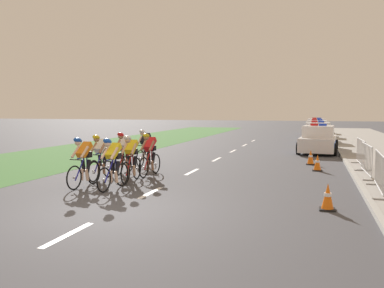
{
  "coord_description": "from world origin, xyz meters",
  "views": [
    {
      "loc": [
        4.37,
        -8.02,
        2.34
      ],
      "look_at": [
        0.14,
        5.86,
        1.1
      ],
      "focal_mm": 37.49,
      "sensor_mm": 36.0,
      "label": 1
    }
  ],
  "objects_px": {
    "cyclist_fourth": "(131,158)",
    "crowd_barrier_rear": "(361,153)",
    "police_car_third": "(317,130)",
    "crowd_barrier_middle": "(366,160)",
    "cyclist_sixth": "(150,154)",
    "police_car_nearest": "(318,140)",
    "cyclist_second": "(113,163)",
    "police_car_second": "(317,134)",
    "crowd_barrier_front": "(379,173)",
    "cyclist_fifth": "(124,152)",
    "traffic_cone_far": "(317,163)",
    "traffic_cone_near": "(311,157)",
    "cyclist_third": "(101,156)",
    "cyclist_seventh": "(145,147)",
    "cyclist_lead": "(84,161)",
    "traffic_cone_mid": "(328,197)",
    "police_car_furthest": "(317,127)"
  },
  "relations": [
    {
      "from": "traffic_cone_near",
      "to": "traffic_cone_mid",
      "type": "height_order",
      "value": "same"
    },
    {
      "from": "cyclist_sixth",
      "to": "police_car_nearest",
      "type": "xyz_separation_m",
      "value": [
        5.79,
        9.91,
        -0.11
      ]
    },
    {
      "from": "cyclist_seventh",
      "to": "crowd_barrier_rear",
      "type": "distance_m",
      "value": 8.66
    },
    {
      "from": "crowd_barrier_rear",
      "to": "traffic_cone_mid",
      "type": "distance_m",
      "value": 7.3
    },
    {
      "from": "police_car_nearest",
      "to": "crowd_barrier_middle",
      "type": "xyz_separation_m",
      "value": [
        1.48,
        -8.37,
        -0.03
      ]
    },
    {
      "from": "cyclist_lead",
      "to": "cyclist_third",
      "type": "height_order",
      "value": "same"
    },
    {
      "from": "cyclist_second",
      "to": "cyclist_fourth",
      "type": "xyz_separation_m",
      "value": [
        -0.04,
        1.32,
        0.0
      ]
    },
    {
      "from": "cyclist_fifth",
      "to": "traffic_cone_far",
      "type": "height_order",
      "value": "cyclist_fifth"
    },
    {
      "from": "police_car_nearest",
      "to": "traffic_cone_far",
      "type": "distance_m",
      "value": 6.97
    },
    {
      "from": "crowd_barrier_rear",
      "to": "crowd_barrier_middle",
      "type": "bearing_deg",
      "value": -91.45
    },
    {
      "from": "cyclist_fourth",
      "to": "cyclist_seventh",
      "type": "distance_m",
      "value": 3.73
    },
    {
      "from": "cyclist_fifth",
      "to": "traffic_cone_mid",
      "type": "xyz_separation_m",
      "value": [
        7.03,
        -3.57,
        -0.48
      ]
    },
    {
      "from": "cyclist_second",
      "to": "crowd_barrier_middle",
      "type": "xyz_separation_m",
      "value": [
        7.35,
        4.12,
        -0.14
      ]
    },
    {
      "from": "cyclist_fifth",
      "to": "crowd_barrier_rear",
      "type": "distance_m",
      "value": 9.19
    },
    {
      "from": "cyclist_third",
      "to": "traffic_cone_near",
      "type": "bearing_deg",
      "value": 41.44
    },
    {
      "from": "police_car_second",
      "to": "crowd_barrier_front",
      "type": "height_order",
      "value": "police_car_second"
    },
    {
      "from": "traffic_cone_near",
      "to": "traffic_cone_far",
      "type": "height_order",
      "value": "same"
    },
    {
      "from": "cyclist_sixth",
      "to": "crowd_barrier_front",
      "type": "relative_size",
      "value": 0.74
    },
    {
      "from": "cyclist_fourth",
      "to": "crowd_barrier_front",
      "type": "distance_m",
      "value": 7.39
    },
    {
      "from": "cyclist_second",
      "to": "cyclist_seventh",
      "type": "relative_size",
      "value": 1.0
    },
    {
      "from": "cyclist_third",
      "to": "cyclist_fourth",
      "type": "height_order",
      "value": "same"
    },
    {
      "from": "cyclist_seventh",
      "to": "traffic_cone_mid",
      "type": "height_order",
      "value": "cyclist_seventh"
    },
    {
      "from": "cyclist_fifth",
      "to": "police_car_third",
      "type": "xyz_separation_m",
      "value": [
        6.92,
        21.4,
        -0.11
      ]
    },
    {
      "from": "crowd_barrier_middle",
      "to": "cyclist_sixth",
      "type": "bearing_deg",
      "value": -168.03
    },
    {
      "from": "police_car_third",
      "to": "crowd_barrier_middle",
      "type": "bearing_deg",
      "value": -85.78
    },
    {
      "from": "police_car_nearest",
      "to": "police_car_furthest",
      "type": "height_order",
      "value": "same"
    },
    {
      "from": "cyclist_second",
      "to": "police_car_third",
      "type": "xyz_separation_m",
      "value": [
        5.87,
        24.24,
        -0.11
      ]
    },
    {
      "from": "cyclist_sixth",
      "to": "traffic_cone_far",
      "type": "height_order",
      "value": "cyclist_sixth"
    },
    {
      "from": "traffic_cone_mid",
      "to": "police_car_nearest",
      "type": "bearing_deg",
      "value": 90.45
    },
    {
      "from": "cyclist_sixth",
      "to": "police_car_third",
      "type": "distance_m",
      "value": 22.42
    },
    {
      "from": "cyclist_lead",
      "to": "cyclist_fourth",
      "type": "bearing_deg",
      "value": 51.99
    },
    {
      "from": "cyclist_third",
      "to": "cyclist_seventh",
      "type": "bearing_deg",
      "value": 88.82
    },
    {
      "from": "cyclist_lead",
      "to": "crowd_barrier_middle",
      "type": "distance_m",
      "value": 9.3
    },
    {
      "from": "police_car_nearest",
      "to": "crowd_barrier_middle",
      "type": "height_order",
      "value": "police_car_nearest"
    },
    {
      "from": "crowd_barrier_middle",
      "to": "cyclist_seventh",
      "type": "bearing_deg",
      "value": 174.78
    },
    {
      "from": "crowd_barrier_front",
      "to": "traffic_cone_near",
      "type": "bearing_deg",
      "value": 106.88
    },
    {
      "from": "cyclist_third",
      "to": "police_car_furthest",
      "type": "height_order",
      "value": "police_car_furthest"
    },
    {
      "from": "cyclist_seventh",
      "to": "crowd_barrier_middle",
      "type": "bearing_deg",
      "value": -5.22
    },
    {
      "from": "cyclist_lead",
      "to": "cyclist_second",
      "type": "relative_size",
      "value": 1.0
    },
    {
      "from": "cyclist_lead",
      "to": "cyclist_sixth",
      "type": "height_order",
      "value": "same"
    },
    {
      "from": "cyclist_fifth",
      "to": "police_car_nearest",
      "type": "distance_m",
      "value": 11.88
    },
    {
      "from": "police_car_third",
      "to": "traffic_cone_far",
      "type": "distance_m",
      "value": 18.71
    },
    {
      "from": "police_car_nearest",
      "to": "police_car_second",
      "type": "height_order",
      "value": "same"
    },
    {
      "from": "cyclist_third",
      "to": "crowd_barrier_middle",
      "type": "distance_m",
      "value": 8.97
    },
    {
      "from": "cyclist_sixth",
      "to": "traffic_cone_mid",
      "type": "bearing_deg",
      "value": -29.38
    },
    {
      "from": "cyclist_second",
      "to": "cyclist_fifth",
      "type": "distance_m",
      "value": 3.02
    },
    {
      "from": "crowd_barrier_middle",
      "to": "police_car_nearest",
      "type": "bearing_deg",
      "value": 100.06
    },
    {
      "from": "cyclist_fifth",
      "to": "police_car_furthest",
      "type": "xyz_separation_m",
      "value": [
        6.92,
        27.35,
        -0.11
      ]
    },
    {
      "from": "cyclist_fourth",
      "to": "crowd_barrier_rear",
      "type": "bearing_deg",
      "value": 34.35
    },
    {
      "from": "cyclist_sixth",
      "to": "crowd_barrier_front",
      "type": "xyz_separation_m",
      "value": [
        7.27,
        -1.31,
        -0.14
      ]
    }
  ]
}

